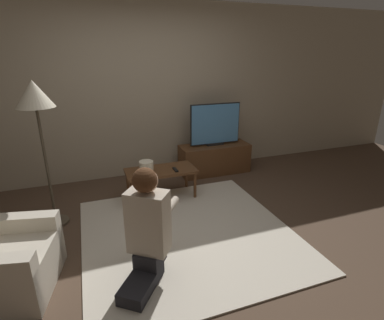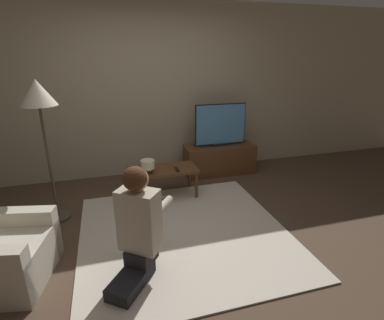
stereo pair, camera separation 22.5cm
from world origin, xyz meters
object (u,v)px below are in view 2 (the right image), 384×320
object	(u,v)px
tv	(220,125)
coffee_table	(163,172)
table_lamp	(148,165)
person_kneeling	(138,224)
floor_lamp	(39,103)

from	to	relation	value
tv	coffee_table	bearing A→B (deg)	-150.19
tv	table_lamp	xyz separation A→B (m)	(-1.25, -0.68, -0.30)
coffee_table	person_kneeling	world-z (taller)	person_kneeling
tv	person_kneeling	bearing A→B (deg)	-126.60
floor_lamp	person_kneeling	world-z (taller)	floor_lamp
table_lamp	person_kneeling	bearing A→B (deg)	-101.37
coffee_table	floor_lamp	world-z (taller)	floor_lamp
tv	floor_lamp	world-z (taller)	floor_lamp
tv	floor_lamp	size ratio (longest dim) A/B	0.51
coffee_table	floor_lamp	size ratio (longest dim) A/B	0.57
tv	person_kneeling	size ratio (longest dim) A/B	0.81
floor_lamp	table_lamp	world-z (taller)	floor_lamp
table_lamp	tv	bearing A→B (deg)	28.49
floor_lamp	person_kneeling	distance (m)	1.73
coffee_table	floor_lamp	xyz separation A→B (m)	(-1.32, -0.22, 1.02)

